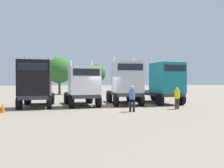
{
  "coord_description": "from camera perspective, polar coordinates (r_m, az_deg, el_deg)",
  "views": [
    {
      "loc": [
        -2.45,
        -18.92,
        2.15
      ],
      "look_at": [
        1.03,
        2.12,
        1.89
      ],
      "focal_mm": 36.81,
      "sensor_mm": 36.0,
      "label": 1
    }
  ],
  "objects": [
    {
      "name": "ground",
      "position": [
        19.2,
        -2.02,
        -5.72
      ],
      "size": [
        200.0,
        200.0,
        0.0
      ],
      "primitive_type": "plane",
      "color": "gray"
    },
    {
      "name": "semi_truck_black",
      "position": [
        19.58,
        -18.37,
        0.07
      ],
      "size": [
        2.76,
        6.03,
        4.37
      ],
      "rotation": [
        0.0,
        0.0,
        -1.53
      ],
      "color": "#333338",
      "rests_on": "ground"
    },
    {
      "name": "semi_truck_white",
      "position": [
        19.76,
        -7.26,
        -0.41
      ],
      "size": [
        3.24,
        6.08,
        3.98
      ],
      "rotation": [
        0.0,
        0.0,
        -1.44
      ],
      "color": "#333338",
      "rests_on": "ground"
    },
    {
      "name": "semi_truck_silver",
      "position": [
        20.73,
        3.45,
        0.37
      ],
      "size": [
        2.66,
        6.24,
        4.44
      ],
      "rotation": [
        0.0,
        0.0,
        -1.59
      ],
      "color": "#333338",
      "rests_on": "ground"
    },
    {
      "name": "semi_truck_teal",
      "position": [
        21.91,
        12.72,
        0.25
      ],
      "size": [
        3.48,
        6.51,
        4.4
      ],
      "rotation": [
        0.0,
        0.0,
        -1.41
      ],
      "color": "#333338",
      "rests_on": "ground"
    },
    {
      "name": "visitor_in_hivis",
      "position": [
        18.31,
        15.84,
        -3.02
      ],
      "size": [
        0.54,
        0.54,
        1.68
      ],
      "rotation": [
        0.0,
        0.0,
        5.2
      ],
      "color": "#313131",
      "rests_on": "ground"
    },
    {
      "name": "visitor_with_camera",
      "position": [
        16.14,
        5.01,
        -3.15
      ],
      "size": [
        0.57,
        0.57,
        1.83
      ],
      "rotation": [
        0.0,
        0.0,
        3.95
      ],
      "color": "black",
      "rests_on": "ground"
    },
    {
      "name": "traffic_cone_near",
      "position": [
        17.36,
        -25.54,
        -5.41
      ],
      "size": [
        0.36,
        0.36,
        0.65
      ],
      "primitive_type": "cone",
      "color": "#F2590C",
      "rests_on": "ground"
    },
    {
      "name": "oak_far_left",
      "position": [
        38.39,
        -12.93,
        3.35
      ],
      "size": [
        4.26,
        4.26,
        6.07
      ],
      "color": "#4C3823",
      "rests_on": "ground"
    },
    {
      "name": "oak_far_centre",
      "position": [
        38.25,
        -3.98,
        2.63
      ],
      "size": [
        3.2,
        3.2,
        5.05
      ],
      "color": "#4C3823",
      "rests_on": "ground"
    },
    {
      "name": "oak_far_right",
      "position": [
        37.38,
        4.38,
        2.39
      ],
      "size": [
        2.91,
        2.91,
        4.73
      ],
      "color": "#4C3823",
      "rests_on": "ground"
    }
  ]
}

